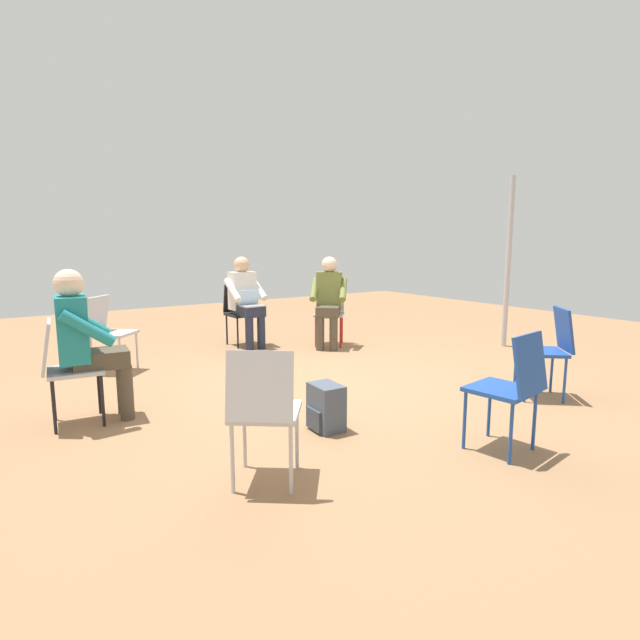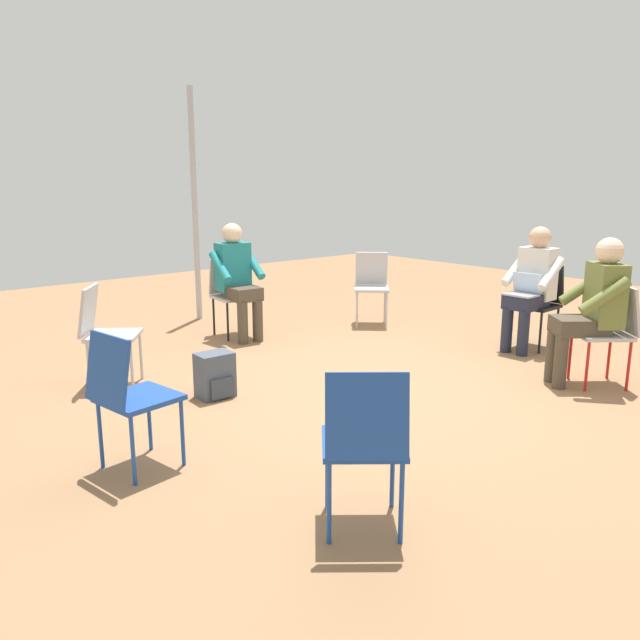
# 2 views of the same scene
# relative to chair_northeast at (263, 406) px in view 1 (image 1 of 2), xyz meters

# --- Properties ---
(ground_plane) EXTENTS (14.00, 14.00, 0.00)m
(ground_plane) POSITION_rel_chair_northeast_xyz_m (-1.47, -1.56, -0.50)
(ground_plane) COLOR #99704C
(chair_northeast) EXTENTS (0.57, 0.58, 0.85)m
(chair_northeast) POSITION_rel_chair_northeast_xyz_m (0.00, 0.00, 0.00)
(chair_northeast) COLOR #B7B7BC
(chair_northeast) RESTS_ON ground
(chair_southeast) EXTENTS (0.58, 0.58, 0.85)m
(chair_southeast) POSITION_rel_chair_northeast_xyz_m (0.20, -3.34, 0.00)
(chair_southeast) COLOR #B7B7BC
(chair_southeast) RESTS_ON ground
(chair_southwest) EXTENTS (0.58, 0.59, 0.85)m
(chair_southwest) POSITION_rel_chair_northeast_xyz_m (-2.72, -3.19, 0.00)
(chair_southwest) COLOR #B7B7BC
(chair_southwest) RESTS_ON ground
(chair_east) EXTENTS (0.47, 0.44, 0.85)m
(chair_east) POSITION_rel_chair_northeast_xyz_m (0.83, -1.77, 0.00)
(chair_east) COLOR #B7B7BC
(chair_east) RESTS_ON ground
(chair_south) EXTENTS (0.41, 0.45, 0.85)m
(chair_south) POSITION_rel_chair_northeast_xyz_m (-1.66, -3.88, 0.00)
(chair_south) COLOR black
(chair_south) RESTS_ON ground
(chair_northwest) EXTENTS (0.59, 0.58, 0.85)m
(chair_northwest) POSITION_rel_chair_northeast_xyz_m (-2.99, -0.04, 0.00)
(chair_northwest) COLOR #1E4799
(chair_northwest) RESTS_ON ground
(chair_north) EXTENTS (0.45, 0.49, 0.85)m
(chair_north) POSITION_rel_chair_northeast_xyz_m (-1.62, 0.52, 0.00)
(chair_north) COLOR #1E4799
(chair_north) RESTS_ON ground
(person_with_laptop) EXTENTS (0.50, 0.53, 1.24)m
(person_with_laptop) POSITION_rel_chair_northeast_xyz_m (-1.67, -3.71, 0.20)
(person_with_laptop) COLOR #23283D
(person_with_laptop) RESTS_ON ground
(person_in_teal) EXTENTS (0.55, 0.53, 1.24)m
(person_in_teal) POSITION_rel_chair_northeast_xyz_m (0.66, -1.75, 0.20)
(person_in_teal) COLOR #4C4233
(person_in_teal) RESTS_ON ground
(person_in_olive) EXTENTS (0.63, 0.63, 1.24)m
(person_in_olive) POSITION_rel_chair_northeast_xyz_m (-2.61, -3.06, 0.20)
(person_in_olive) COLOR #4C4233
(person_in_olive) RESTS_ON ground
(backpack_near_laptop_user) EXTENTS (0.26, 0.29, 0.36)m
(backpack_near_laptop_user) POSITION_rel_chair_northeast_xyz_m (-0.82, -0.54, -0.34)
(backpack_near_laptop_user) COLOR #475160
(backpack_near_laptop_user) RESTS_ON ground
(tent_pole_far) EXTENTS (0.07, 0.07, 2.31)m
(tent_pole_far) POSITION_rel_chair_northeast_xyz_m (-4.66, -1.72, 0.66)
(tent_pole_far) COLOR #B2B2B7
(tent_pole_far) RESTS_ON ground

